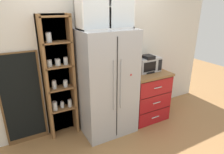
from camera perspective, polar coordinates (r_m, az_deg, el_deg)
ground_plane at (r=3.60m, az=-1.35°, el=-14.69°), size 10.62×10.62×0.00m
wall_back_cream at (r=3.40m, az=-4.64°, el=6.83°), size 4.92×0.10×2.55m
refrigerator at (r=3.19m, az=-1.58°, el=-1.76°), size 0.86×0.70×1.73m
pantry_shelf_column at (r=3.18m, az=-15.30°, el=-0.01°), size 0.49×0.25×1.95m
counter_cabinet at (r=3.78m, az=9.63°, el=-5.06°), size 0.74×0.68×0.92m
microwave at (r=3.63m, az=10.13°, el=3.76°), size 0.44×0.33×0.26m
coffee_maker at (r=3.57m, az=10.14°, el=3.91°), size 0.17×0.20×0.31m
mug_red at (r=3.49m, az=6.21°, el=1.86°), size 0.12×0.09×0.09m
mug_charcoal at (r=3.57m, az=10.47°, el=2.05°), size 0.11×0.08×0.09m
bottle_clear at (r=3.57m, az=10.28°, el=3.37°), size 0.07×0.07×0.28m
upper_cabinet at (r=3.00m, az=-2.23°, el=19.82°), size 0.83×0.32×0.62m
chalkboard_menu at (r=3.24m, az=-24.67°, el=-5.97°), size 0.60×0.04×1.45m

